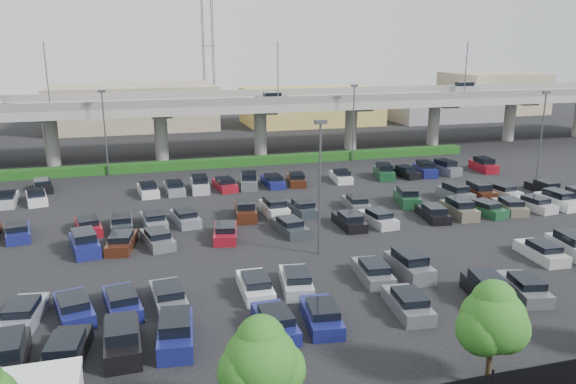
# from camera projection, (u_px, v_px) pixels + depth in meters

# --- Properties ---
(ground) EXTENTS (280.00, 280.00, 0.00)m
(ground) POSITION_uv_depth(u_px,v_px,m) (289.00, 223.00, 50.46)
(ground) COLOR black
(overpass) EXTENTS (150.00, 13.00, 15.80)m
(overpass) POSITION_uv_depth(u_px,v_px,m) (224.00, 107.00, 78.30)
(overpass) COLOR gray
(overpass) RESTS_ON ground
(hedge) EXTENTS (66.00, 1.60, 1.10)m
(hedge) POSITION_uv_depth(u_px,v_px,m) (236.00, 162.00, 73.52)
(hedge) COLOR #113810
(hedge) RESTS_ON ground
(tree_row) EXTENTS (65.07, 3.66, 5.94)m
(tree_row) POSITION_uv_depth(u_px,v_px,m) (470.00, 323.00, 25.13)
(tree_row) COLOR #332316
(tree_row) RESTS_ON ground
(parked_cars) EXTENTS (62.96, 41.67, 1.67)m
(parked_cars) POSITION_uv_depth(u_px,v_px,m) (304.00, 227.00, 47.37)
(parked_cars) COLOR #B2B3B7
(parked_cars) RESTS_ON ground
(light_poles) EXTENTS (66.90, 48.38, 10.30)m
(light_poles) POSITION_uv_depth(u_px,v_px,m) (238.00, 153.00, 49.60)
(light_poles) COLOR #48484D
(light_poles) RESTS_ON ground
(distant_buildings) EXTENTS (138.00, 24.00, 9.00)m
(distant_buildings) POSITION_uv_depth(u_px,v_px,m) (262.00, 105.00, 110.18)
(distant_buildings) COLOR gray
(distant_buildings) RESTS_ON ground
(comm_tower) EXTENTS (2.40, 2.40, 30.00)m
(comm_tower) POSITION_uv_depth(u_px,v_px,m) (208.00, 43.00, 116.18)
(comm_tower) COLOR #48484D
(comm_tower) RESTS_ON ground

